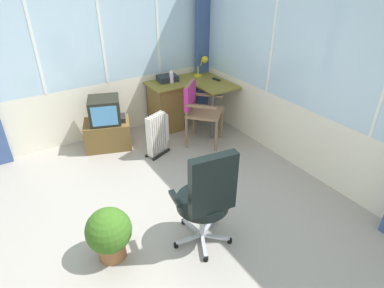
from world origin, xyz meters
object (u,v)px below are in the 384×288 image
Objects in this scene: spray_bottle at (171,76)px; potted_plant at (109,233)px; office_chair at (207,196)px; tv_remote at (216,79)px; space_heater at (158,134)px; tv_on_stand at (107,126)px; desk_lamp at (204,64)px; paper_tray at (167,78)px; wooden_armchair at (197,105)px; desk at (169,104)px.

spray_bottle is 0.41× the size of potted_plant.
tv_remote is at bearing 52.51° from office_chair.
space_heater is at bearing 49.33° from potted_plant.
tv_on_stand is 2.10m from potted_plant.
potted_plant is (-2.42, -2.08, -0.67)m from desk_lamp.
paper_tray is at bearing 52.65° from space_heater.
spray_bottle is 1.04m from space_heater.
tv_remote is at bearing -76.87° from desk_lamp.
wooden_armchair is (-0.62, -0.39, -0.15)m from tv_remote.
tv_on_stand is at bearing -176.82° from desk_lamp.
desk is 0.88m from desk_lamp.
potted_plant is at bearing -130.67° from space_heater.
desk_lamp reaches higher than paper_tray.
desk is at bearing 100.87° from wooden_armchair.
potted_plant is at bearing -131.22° from spray_bottle.
potted_plant is (-1.74, -2.06, -0.11)m from desk.
wooden_armchair is at bearing 37.29° from potted_plant.
paper_tray is at bearing 65.06° from desk.
space_heater is (-1.27, -0.40, -0.45)m from tv_remote.
office_chair is 1.77× the size of space_heater.
potted_plant is (-0.68, -1.98, -0.05)m from tv_on_stand.
desk is at bearing 49.71° from potted_plant.
tv_remote reaches higher than potted_plant.
office_chair is at bearing -110.88° from desk.
desk_lamp is 2.21× the size of tv_remote.
tv_remote is 0.78m from paper_tray.
spray_bottle reaches higher than wooden_armchair.
office_chair is at bearing -137.15° from tv_remote.
office_chair is at bearing -120.40° from wooden_armchair.
desk is at bearing 3.94° from tv_on_stand.
office_chair is (-1.66, -2.17, -0.15)m from tv_remote.
desk_lamp is 0.62× the size of potted_plant.
office_chair reaches higher than desk_lamp.
desk is at bearing -178.02° from desk_lamp.
office_chair is 2.03× the size of potted_plant.
desk is 1.90× the size of space_heater.
desk is 1.53× the size of tv_on_stand.
tv_on_stand is (-1.74, -0.10, -0.62)m from desk_lamp.
potted_plant is at bearing 156.68° from office_chair.
spray_bottle is 0.72× the size of paper_tray.
paper_tray is at bearing 50.46° from potted_plant.
wooden_armchair is at bearing -85.32° from paper_tray.
spray_bottle reaches higher than potted_plant.
desk_lamp is 0.36× the size of wooden_armchair.
wooden_armchair is at bearing 59.60° from office_chair.
paper_tray is at bearing 94.68° from wooden_armchair.
desk_lamp is 1.54× the size of spray_bottle.
tv_on_stand is (-1.12, -0.20, -0.45)m from paper_tray.
paper_tray is 0.56× the size of potted_plant.
desk_lamp reaches higher than potted_plant.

